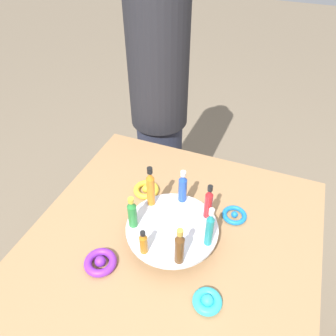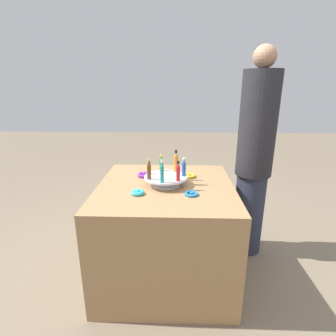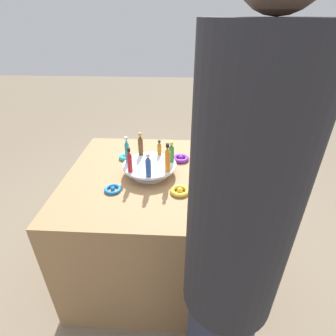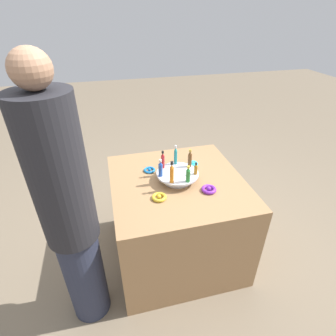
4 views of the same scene
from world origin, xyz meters
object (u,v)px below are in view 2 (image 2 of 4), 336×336
(person_figure, at_px, (254,157))
(bottle_blue, at_px, (184,168))
(display_stand, at_px, (166,179))
(ribbon_bow_purple, at_px, (144,175))
(bottle_red, at_px, (178,172))
(ribbon_bow_teal, at_px, (138,192))
(bottle_orange, at_px, (176,162))
(ribbon_bow_gold, at_px, (189,175))
(bottle_green, at_px, (161,163))
(bottle_amber, at_px, (149,168))
(bottle_brown, at_px, (149,170))
(ribbon_bow_blue, at_px, (191,194))
(bottle_teal, at_px, (162,172))

(person_figure, bearing_deg, bottle_blue, 3.94)
(display_stand, relative_size, ribbon_bow_purple, 2.93)
(bottle_red, distance_m, ribbon_bow_teal, 0.28)
(bottle_orange, distance_m, ribbon_bow_purple, 0.27)
(bottle_red, xyz_separation_m, ribbon_bow_gold, (-0.08, -0.25, -0.11))
(ribbon_bow_purple, height_order, ribbon_bow_teal, same)
(bottle_green, bearing_deg, bottle_red, 120.15)
(ribbon_bow_teal, bearing_deg, display_stand, -135.09)
(bottle_amber, height_order, ribbon_bow_teal, bottle_amber)
(bottle_blue, relative_size, ribbon_bow_purple, 1.27)
(ribbon_bow_gold, bearing_deg, bottle_blue, 73.73)
(bottle_brown, xyz_separation_m, ribbon_bow_gold, (-0.27, -0.22, -0.11))
(bottle_orange, xyz_separation_m, bottle_brown, (0.17, 0.16, -0.01))
(ribbon_bow_gold, relative_size, ribbon_bow_teal, 1.15)
(ribbon_bow_purple, bearing_deg, ribbon_bow_blue, 134.91)
(person_figure, bearing_deg, bottle_amber, -6.07)
(bottle_red, bearing_deg, bottle_orange, -85.57)
(display_stand, distance_m, bottle_brown, 0.15)
(bottle_orange, xyz_separation_m, bottle_red, (-0.01, 0.19, -0.01))
(bottle_teal, bearing_deg, person_figure, -147.35)
(bottle_amber, bearing_deg, bottle_red, 145.86)
(bottle_brown, height_order, bottle_teal, bottle_teal)
(ribbon_bow_purple, xyz_separation_m, person_figure, (-0.83, -0.16, 0.10))
(bottle_amber, xyz_separation_m, person_figure, (-0.78, -0.28, 0.01))
(bottle_orange, bearing_deg, bottle_red, 94.43)
(ribbon_bow_blue, bearing_deg, ribbon_bow_teal, -0.09)
(bottle_orange, relative_size, ribbon_bow_purple, 1.58)
(bottle_blue, height_order, person_figure, person_figure)
(ribbon_bow_purple, bearing_deg, bottle_amber, 113.43)
(bottle_red, xyz_separation_m, bottle_blue, (-0.04, -0.10, -0.00))
(ribbon_bow_gold, distance_m, ribbon_bow_purple, 0.33)
(bottle_brown, relative_size, ribbon_bow_gold, 1.42)
(bottle_green, bearing_deg, bottle_brown, 68.72)
(bottle_blue, height_order, ribbon_bow_purple, bottle_blue)
(bottle_teal, height_order, ribbon_bow_purple, bottle_teal)
(bottle_orange, distance_m, ribbon_bow_teal, 0.37)
(bottle_blue, xyz_separation_m, ribbon_bow_purple, (0.28, -0.16, -0.11))
(person_figure, bearing_deg, bottle_green, -9.30)
(bottle_orange, height_order, ribbon_bow_purple, bottle_orange)
(bottle_red, height_order, ribbon_bow_blue, bottle_red)
(bottle_amber, distance_m, bottle_blue, 0.23)
(ribbon_bow_gold, xyz_separation_m, person_figure, (-0.50, -0.16, 0.10))
(bottle_blue, bearing_deg, ribbon_bow_teal, 31.40)
(ribbon_bow_purple, relative_size, person_figure, 0.06)
(bottle_amber, distance_m, ribbon_bow_blue, 0.36)
(ribbon_bow_teal, relative_size, person_figure, 0.05)
(ribbon_bow_gold, distance_m, person_figure, 0.54)
(bottle_brown, relative_size, ribbon_bow_blue, 1.58)
(bottle_teal, height_order, person_figure, person_figure)
(display_stand, relative_size, person_figure, 0.18)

